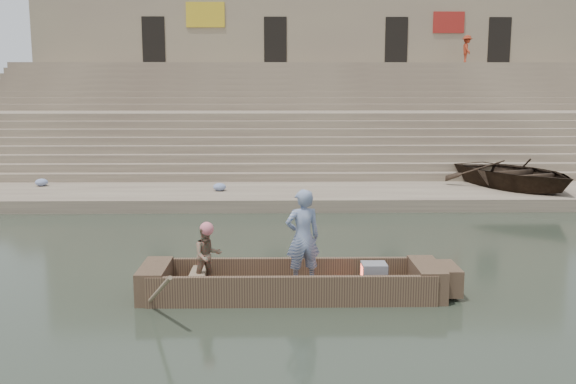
{
  "coord_description": "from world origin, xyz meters",
  "views": [
    {
      "loc": [
        -1.92,
        -13.34,
        3.85
      ],
      "look_at": [
        -1.66,
        1.56,
        1.4
      ],
      "focal_mm": 39.42,
      "sensor_mm": 36.0,
      "label": 1
    }
  ],
  "objects_px": {
    "rowing_man": "(207,255)",
    "main_rowboat": "(291,290)",
    "standing_man": "(303,237)",
    "television": "(373,274)",
    "pedestrian": "(467,49)",
    "beached_rowboat": "(515,173)"
  },
  "relations": [
    {
      "from": "main_rowboat",
      "to": "beached_rowboat",
      "type": "relative_size",
      "value": 1.01
    },
    {
      "from": "main_rowboat",
      "to": "standing_man",
      "type": "relative_size",
      "value": 2.77
    },
    {
      "from": "beached_rowboat",
      "to": "standing_man",
      "type": "bearing_deg",
      "value": -150.64
    },
    {
      "from": "television",
      "to": "beached_rowboat",
      "type": "height_order",
      "value": "beached_rowboat"
    },
    {
      "from": "pedestrian",
      "to": "main_rowboat",
      "type": "bearing_deg",
      "value": 162.02
    },
    {
      "from": "standing_man",
      "to": "pedestrian",
      "type": "xyz_separation_m",
      "value": [
        10.16,
        24.51,
        4.86
      ]
    },
    {
      "from": "main_rowboat",
      "to": "rowing_man",
      "type": "relative_size",
      "value": 4.42
    },
    {
      "from": "main_rowboat",
      "to": "rowing_man",
      "type": "distance_m",
      "value": 1.7
    },
    {
      "from": "beached_rowboat",
      "to": "pedestrian",
      "type": "relative_size",
      "value": 3.13
    },
    {
      "from": "pedestrian",
      "to": "standing_man",
      "type": "bearing_deg",
      "value": 162.44
    },
    {
      "from": "standing_man",
      "to": "pedestrian",
      "type": "distance_m",
      "value": 26.98
    },
    {
      "from": "television",
      "to": "beached_rowboat",
      "type": "xyz_separation_m",
      "value": [
        6.51,
        10.32,
        0.49
      ]
    },
    {
      "from": "rowing_man",
      "to": "beached_rowboat",
      "type": "relative_size",
      "value": 0.23
    },
    {
      "from": "main_rowboat",
      "to": "beached_rowboat",
      "type": "distance_m",
      "value": 13.11
    },
    {
      "from": "rowing_man",
      "to": "main_rowboat",
      "type": "bearing_deg",
      "value": -22.75
    },
    {
      "from": "television",
      "to": "beached_rowboat",
      "type": "bearing_deg",
      "value": 57.73
    },
    {
      "from": "standing_man",
      "to": "beached_rowboat",
      "type": "bearing_deg",
      "value": -142.22
    },
    {
      "from": "beached_rowboat",
      "to": "pedestrian",
      "type": "distance_m",
      "value": 15.26
    },
    {
      "from": "main_rowboat",
      "to": "standing_man",
      "type": "xyz_separation_m",
      "value": [
        0.21,
        0.01,
        1.01
      ]
    },
    {
      "from": "rowing_man",
      "to": "television",
      "type": "height_order",
      "value": "rowing_man"
    },
    {
      "from": "pedestrian",
      "to": "rowing_man",
      "type": "bearing_deg",
      "value": 159.0
    },
    {
      "from": "standing_man",
      "to": "television",
      "type": "height_order",
      "value": "standing_man"
    }
  ]
}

